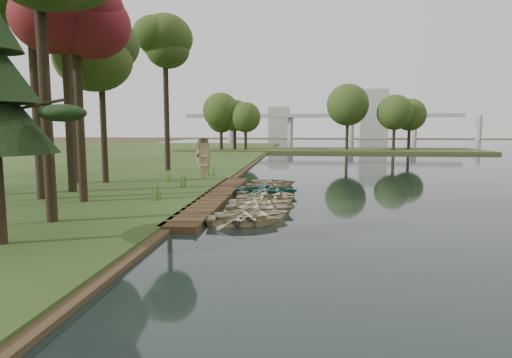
# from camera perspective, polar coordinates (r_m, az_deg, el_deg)

# --- Properties ---
(ground) EXTENTS (300.00, 300.00, 0.00)m
(ground) POSITION_cam_1_polar(r_m,az_deg,el_deg) (24.23, -1.60, -2.85)
(ground) COLOR #3D2F1D
(boardwalk) EXTENTS (1.60, 16.00, 0.30)m
(boardwalk) POSITION_cam_1_polar(r_m,az_deg,el_deg) (24.46, -5.32, -2.43)
(boardwalk) COLOR #3B2917
(boardwalk) RESTS_ON ground
(peninsula) EXTENTS (50.00, 14.00, 0.45)m
(peninsula) POSITION_cam_1_polar(r_m,az_deg,el_deg) (73.95, 9.63, 3.79)
(peninsula) COLOR #37401C
(peninsula) RESTS_ON ground
(far_trees) EXTENTS (45.60, 5.60, 8.80)m
(far_trees) POSITION_cam_1_polar(r_m,az_deg,el_deg) (73.74, 7.11, 8.64)
(far_trees) COLOR black
(far_trees) RESTS_ON peninsula
(bridge) EXTENTS (95.90, 4.00, 8.60)m
(bridge) POSITION_cam_1_polar(r_m,az_deg,el_deg) (144.01, 9.57, 7.98)
(bridge) COLOR #A5A5A0
(bridge) RESTS_ON ground
(building_a) EXTENTS (10.00, 8.00, 18.00)m
(building_a) POSITION_cam_1_polar(r_m,az_deg,el_deg) (165.95, 15.30, 8.34)
(building_a) COLOR #A5A5A0
(building_a) RESTS_ON ground
(building_b) EXTENTS (8.00, 8.00, 12.00)m
(building_b) POSITION_cam_1_polar(r_m,az_deg,el_deg) (168.89, 3.09, 7.52)
(building_b) COLOR #A5A5A0
(building_b) RESTS_ON ground
(rowboat_0) EXTENTS (3.26, 2.49, 0.63)m
(rowboat_0) POSITION_cam_1_polar(r_m,az_deg,el_deg) (17.89, -1.77, -5.16)
(rowboat_0) COLOR beige
(rowboat_0) RESTS_ON water
(rowboat_1) EXTENTS (3.91, 3.37, 0.68)m
(rowboat_1) POSITION_cam_1_polar(r_m,az_deg,el_deg) (18.71, -0.43, -4.54)
(rowboat_1) COLOR beige
(rowboat_1) RESTS_ON water
(rowboat_2) EXTENTS (3.40, 2.53, 0.67)m
(rowboat_2) POSITION_cam_1_polar(r_m,az_deg,el_deg) (20.37, 0.52, -3.60)
(rowboat_2) COLOR beige
(rowboat_2) RESTS_ON water
(rowboat_3) EXTENTS (3.27, 2.41, 0.65)m
(rowboat_3) POSITION_cam_1_polar(r_m,az_deg,el_deg) (21.78, 0.40, -2.95)
(rowboat_3) COLOR beige
(rowboat_3) RESTS_ON water
(rowboat_4) EXTENTS (3.37, 2.52, 0.67)m
(rowboat_4) POSITION_cam_1_polar(r_m,az_deg,el_deg) (23.19, 1.31, -2.33)
(rowboat_4) COLOR beige
(rowboat_4) RESTS_ON water
(rowboat_5) EXTENTS (3.99, 3.35, 0.71)m
(rowboat_5) POSITION_cam_1_polar(r_m,az_deg,el_deg) (24.39, 1.46, -1.82)
(rowboat_5) COLOR beige
(rowboat_5) RESTS_ON water
(rowboat_6) EXTENTS (3.81, 2.82, 0.76)m
(rowboat_6) POSITION_cam_1_polar(r_m,az_deg,el_deg) (25.67, 1.48, -1.33)
(rowboat_6) COLOR teal
(rowboat_6) RESTS_ON water
(rowboat_7) EXTENTS (3.61, 3.10, 0.63)m
(rowboat_7) POSITION_cam_1_polar(r_m,az_deg,el_deg) (27.17, 1.21, -1.01)
(rowboat_7) COLOR beige
(rowboat_7) RESTS_ON water
(rowboat_8) EXTENTS (3.25, 2.48, 0.63)m
(rowboat_8) POSITION_cam_1_polar(r_m,az_deg,el_deg) (28.48, 1.69, -0.65)
(rowboat_8) COLOR beige
(rowboat_8) RESTS_ON water
(rowboat_9) EXTENTS (3.12, 2.25, 0.64)m
(rowboat_9) POSITION_cam_1_polar(r_m,az_deg,el_deg) (30.08, 2.30, -0.24)
(rowboat_9) COLOR beige
(rowboat_9) RESTS_ON water
(stored_rowboat) EXTENTS (3.65, 3.20, 0.63)m
(stored_rowboat) POSITION_cam_1_polar(r_m,az_deg,el_deg) (31.73, -6.95, 0.53)
(stored_rowboat) COLOR beige
(stored_rowboat) RESTS_ON bank
(tree_2) EXTENTS (3.64, 3.64, 10.78)m
(tree_2) POSITION_cam_1_polar(r_m,az_deg,el_deg) (24.13, -22.99, 18.93)
(tree_2) COLOR black
(tree_2) RESTS_ON bank
(tree_4) EXTENTS (4.77, 4.77, 10.92)m
(tree_4) POSITION_cam_1_polar(r_m,az_deg,el_deg) (31.74, -20.04, 15.58)
(tree_4) COLOR black
(tree_4) RESTS_ON bank
(tree_5) EXTENTS (6.09, 6.09, 14.22)m
(tree_5) POSITION_cam_1_polar(r_m,az_deg,el_deg) (32.71, -23.57, 20.05)
(tree_5) COLOR black
(tree_5) RESTS_ON bank
(tree_6) EXTENTS (4.51, 4.51, 13.12)m
(tree_6) POSITION_cam_1_polar(r_m,az_deg,el_deg) (39.49, -12.06, 17.30)
(tree_6) COLOR black
(tree_6) RESTS_ON bank
(reeds_0) EXTENTS (0.60, 0.60, 1.02)m
(reeds_0) POSITION_cam_1_polar(r_m,az_deg,el_deg) (23.15, -13.32, -1.46)
(reeds_0) COLOR #3F661E
(reeds_0) RESTS_ON bank
(reeds_1) EXTENTS (0.60, 0.60, 0.96)m
(reeds_1) POSITION_cam_1_polar(r_m,az_deg,el_deg) (27.86, -9.86, -0.06)
(reeds_1) COLOR #3F661E
(reeds_1) RESTS_ON bank
(reeds_2) EXTENTS (0.60, 0.60, 0.90)m
(reeds_2) POSITION_cam_1_polar(r_m,az_deg,el_deg) (30.76, -11.47, 0.50)
(reeds_2) COLOR #3F661E
(reeds_2) RESTS_ON bank
(reeds_3) EXTENTS (0.60, 0.60, 0.93)m
(reeds_3) POSITION_cam_1_polar(r_m,az_deg,el_deg) (33.84, -6.04, 1.20)
(reeds_3) COLOR #3F661E
(reeds_3) RESTS_ON bank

